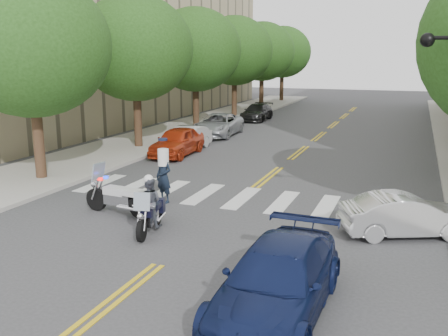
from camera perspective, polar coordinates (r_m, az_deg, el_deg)
The scene contains 18 objects.
ground at distance 12.93m, azimuth -7.52°, elevation -10.95°, with size 140.00×140.00×0.00m, color #38383A.
sidewalk_left at distance 36.13m, azimuth -4.21°, elevation 4.59°, with size 5.00×60.00×0.15m, color #9E9991.
tree_l_0 at distance 21.90m, azimuth -21.22°, elevation 12.91°, with size 6.40×6.40×8.45m.
tree_l_1 at distance 28.38m, azimuth -10.13°, elevation 13.32°, with size 6.40×6.40×8.45m.
tree_l_2 at distance 35.48m, azimuth -3.30°, elevation 13.33°, with size 6.40×6.40×8.45m.
tree_l_3 at distance 42.90m, azimuth 1.21°, elevation 13.24°, with size 6.40×6.40×8.45m.
tree_l_4 at distance 50.50m, azimuth 4.37°, elevation 13.13°, with size 6.40×6.40×8.45m.
tree_l_5 at distance 58.21m, azimuth 6.70°, elevation 13.03°, with size 6.40×6.40×8.45m.
motorcycle_police at distance 15.06m, azimuth -8.46°, elevation -4.33°, with size 0.83×2.16×1.77m.
motorcycle_parked at distance 16.78m, azimuth -11.44°, elevation -3.38°, with size 2.61×0.76×1.68m.
officer_standing at distance 17.92m, azimuth -6.89°, elevation -1.01°, with size 0.69×0.45×1.88m, color black.
convertible at distance 15.54m, azimuth 20.07°, elevation -5.09°, with size 1.31×3.77×1.24m, color #B8B9BB.
sedan_blue at distance 10.41m, azimuth 6.11°, elevation -12.69°, with size 2.00×4.91×1.42m, color #101A42.
parked_car_a at distance 26.46m, azimuth -5.36°, elevation 3.04°, with size 1.75×4.36×1.48m, color #B83213.
parked_car_b at distance 27.87m, azimuth -4.27°, elevation 3.38°, with size 1.39×3.98×1.31m, color #BDBDBD.
parked_car_c at distance 32.91m, azimuth -0.68°, elevation 4.96°, with size 2.39×5.18×1.44m, color #9DA0A4.
parked_car_d at distance 40.93m, azimuth 3.77°, elevation 6.38°, with size 1.85×4.54×1.32m, color black.
parked_car_e at distance 41.89m, azimuth 4.18°, elevation 6.50°, with size 1.52×3.78×1.29m, color #9E9DA2.
Camera 1 is at (5.76, -10.36, 5.17)m, focal length 40.00 mm.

